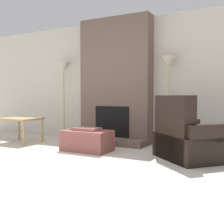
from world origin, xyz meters
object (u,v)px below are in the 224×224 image
Objects in this scene: floor_lamp_left at (63,71)px; side_table at (21,121)px; floor_lamp_right at (169,67)px; armchair at (188,141)px; ottoman at (87,140)px.

side_table is at bearing -111.23° from floor_lamp_left.
floor_lamp_right is (2.87, 0.97, 1.08)m from side_table.
floor_lamp_left is (-3.08, 0.94, 1.26)m from armchair.
ottoman is 2.08m from floor_lamp_right.
floor_lamp_left is at bearing 140.98° from ottoman.
side_table reaches higher than ottoman.
side_table is 0.44× the size of floor_lamp_right.
ottoman is 2.19m from floor_lamp_left.
armchair reaches higher than ottoman.
floor_lamp_left is (-1.33, 1.08, 1.36)m from ottoman.
armchair is at bearing -17.04° from floor_lamp_left.
armchair is at bearing -57.96° from floor_lamp_right.
floor_lamp_right is at bearing 0.00° from floor_lamp_left.
side_table is at bearing 43.11° from armchair.
ottoman is 1.74m from side_table.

